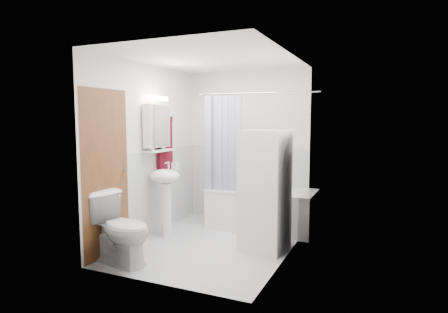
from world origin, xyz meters
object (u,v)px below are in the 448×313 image
at_px(bathtub, 262,207).
at_px(sink, 165,187).
at_px(toilet, 120,229).
at_px(washer_dryer, 265,190).

xyz_separation_m(bathtub, sink, (-1.13, -0.87, 0.37)).
xyz_separation_m(bathtub, toilet, (-1.07, -1.92, 0.07)).
height_order(sink, toilet, sink).
height_order(bathtub, sink, sink).
relative_size(bathtub, toilet, 1.93).
bearing_deg(bathtub, washer_dryer, -69.87).
relative_size(bathtub, sink, 1.51).
bearing_deg(toilet, bathtub, -18.26).
bearing_deg(sink, washer_dryer, 2.03).
relative_size(sink, washer_dryer, 0.69).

